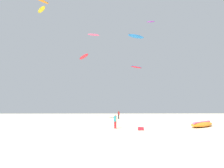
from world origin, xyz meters
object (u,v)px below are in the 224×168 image
(kite_grounded_near, at_px, (202,124))
(kite_aloft_2, at_px, (136,36))
(kite_aloft_1, at_px, (42,10))
(kite_aloft_3, at_px, (151,22))
(person_midground, at_px, (119,114))
(kite_aloft_5, at_px, (84,57))
(kite_aloft_7, at_px, (41,0))
(kite_aloft_4, at_px, (136,67))
(person_foreground, at_px, (115,120))
(cooler_box, at_px, (141,129))
(kite_aloft_0, at_px, (94,35))

(kite_grounded_near, bearing_deg, kite_aloft_2, 105.89)
(kite_aloft_1, xyz_separation_m, kite_aloft_3, (27.92, 1.25, -2.18))
(person_midground, height_order, kite_aloft_5, kite_aloft_5)
(person_midground, distance_m, kite_aloft_7, 26.18)
(kite_aloft_1, bearing_deg, kite_aloft_4, 19.21)
(person_foreground, xyz_separation_m, kite_aloft_4, (7.73, 30.95, 13.31))
(person_foreground, height_order, kite_aloft_3, kite_aloft_3)
(cooler_box, bearing_deg, person_foreground, 146.26)
(kite_aloft_7, bearing_deg, kite_aloft_1, 110.33)
(kite_aloft_2, bearing_deg, kite_aloft_0, 135.96)
(person_midground, relative_size, cooler_box, 3.04)
(cooler_box, bearing_deg, kite_aloft_3, 72.46)
(kite_aloft_0, relative_size, kite_aloft_2, 0.82)
(person_midground, relative_size, kite_aloft_3, 0.71)
(kite_aloft_5, xyz_separation_m, kite_aloft_7, (-7.34, -5.19, 9.08))
(kite_aloft_2, relative_size, kite_aloft_7, 1.49)
(person_foreground, relative_size, kite_aloft_1, 0.41)
(person_foreground, relative_size, kite_aloft_7, 0.54)
(kite_grounded_near, relative_size, kite_aloft_1, 1.32)
(person_midground, distance_m, kite_grounded_near, 17.70)
(kite_grounded_near, relative_size, kite_aloft_7, 1.75)
(person_midground, distance_m, kite_aloft_0, 26.19)
(kite_aloft_1, xyz_separation_m, kite_aloft_2, (23.17, -3.40, -8.20))
(kite_grounded_near, xyz_separation_m, kite_aloft_7, (-23.70, 8.84, 21.51))
(kite_aloft_0, bearing_deg, kite_aloft_3, -19.95)
(person_foreground, height_order, person_midground, person_midground)
(cooler_box, height_order, kite_aloft_2, kite_aloft_2)
(person_foreground, xyz_separation_m, cooler_box, (2.53, -1.69, -0.75))
(kite_aloft_4, xyz_separation_m, kite_aloft_5, (-13.47, -15.39, -1.48))
(person_foreground, distance_m, kite_aloft_1, 38.30)
(kite_grounded_near, height_order, kite_aloft_3, kite_aloft_3)
(kite_aloft_2, distance_m, kite_aloft_7, 20.83)
(kite_aloft_1, xyz_separation_m, kite_aloft_4, (25.18, 8.78, -12.59))
(kite_aloft_3, bearing_deg, person_foreground, -114.07)
(kite_aloft_0, height_order, kite_aloft_2, kite_aloft_0)
(cooler_box, bearing_deg, person_midground, 93.26)
(kite_aloft_1, bearing_deg, kite_aloft_2, -8.35)
(kite_aloft_5, bearing_deg, person_foreground, -69.75)
(person_foreground, relative_size, kite_aloft_4, 0.38)
(kite_grounded_near, distance_m, kite_aloft_1, 43.78)
(person_foreground, distance_m, kite_aloft_5, 20.37)
(kite_aloft_4, height_order, kite_aloft_7, kite_aloft_7)
(kite_aloft_2, relative_size, kite_aloft_4, 1.05)
(kite_aloft_0, xyz_separation_m, kite_aloft_3, (15.29, -5.55, 1.40))
(kite_aloft_1, relative_size, kite_aloft_3, 1.61)
(person_foreground, height_order, kite_aloft_1, kite_aloft_1)
(kite_grounded_near, bearing_deg, cooler_box, -158.32)
(person_midground, bearing_deg, kite_grounded_near, 155.35)
(person_midground, height_order, kite_aloft_0, kite_aloft_0)
(person_foreground, distance_m, person_midground, 16.74)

